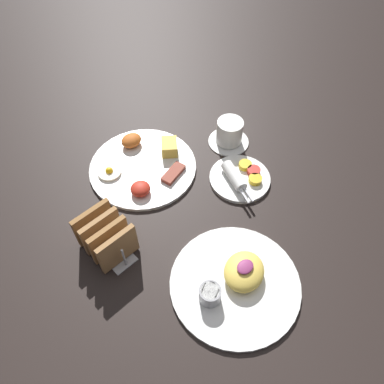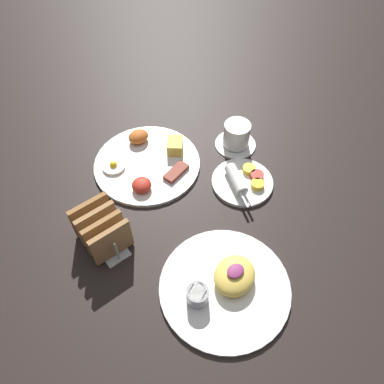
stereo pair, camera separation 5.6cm
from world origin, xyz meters
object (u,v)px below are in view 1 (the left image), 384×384
Objects in this scene: plate_condiments at (240,177)px; toast_rack at (106,237)px; plate_breakfast at (143,165)px; coffee_cup at (229,133)px; plate_foreground at (236,281)px.

toast_rack reaches higher than plate_condiments.
coffee_cup reaches higher than plate_breakfast.
coffee_cup is (0.25, -0.10, 0.03)m from plate_breakfast.
toast_rack is 1.23× the size of coffee_cup.
plate_breakfast is 1.02× the size of plate_foreground.
toast_rack is at bearing 169.25° from plate_condiments.
plate_condiments is 0.31m from plate_foreground.
coffee_cup is (0.08, 0.12, 0.02)m from plate_condiments.
toast_rack reaches higher than plate_breakfast.
plate_condiments is (0.16, -0.22, 0.00)m from plate_breakfast.
plate_foreground is at bearing -134.80° from coffee_cup.
plate_breakfast is at bearing 33.05° from toast_rack.
plate_condiments is 1.14× the size of toast_rack.
plate_condiments is 0.58× the size of plate_foreground.
plate_breakfast is 0.27m from toast_rack.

